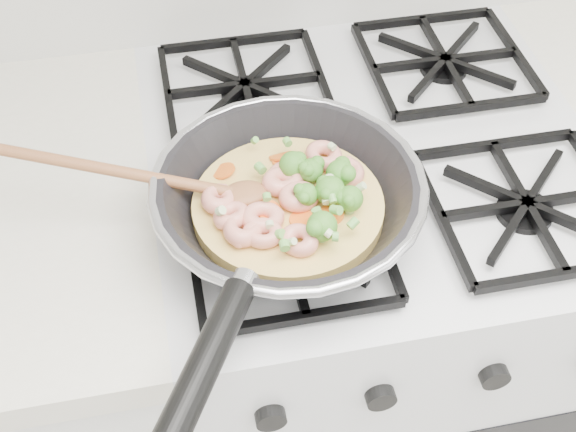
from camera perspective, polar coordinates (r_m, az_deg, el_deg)
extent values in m
cube|color=silver|center=(1.39, 4.81, -8.98)|extent=(0.60, 0.60, 0.90)
cube|color=black|center=(1.04, 6.39, 5.31)|extent=(0.56, 0.56, 0.02)
torus|color=#B7B7BF|center=(0.88, 0.00, 2.28)|extent=(0.32, 0.32, 0.01)
cylinder|color=black|center=(0.73, -6.30, -11.06)|extent=(0.13, 0.19, 0.03)
cylinder|color=#EAC665|center=(0.90, 0.00, 0.67)|extent=(0.22, 0.22, 0.02)
ellipsoid|color=#985C37|center=(0.89, -3.20, 1.68)|extent=(0.06, 0.05, 0.02)
cylinder|color=#985C37|center=(0.91, -12.54, 3.25)|extent=(0.26, 0.09, 0.06)
torus|color=#E69F88|center=(0.84, 0.82, -1.81)|extent=(0.07, 0.07, 0.03)
torus|color=#E69F88|center=(0.87, -4.18, 0.01)|extent=(0.06, 0.06, 0.02)
torus|color=#E69F88|center=(0.89, -5.13, 1.24)|extent=(0.07, 0.07, 0.03)
torus|color=#E69F88|center=(0.87, -1.89, -0.14)|extent=(0.05, 0.05, 0.02)
torus|color=#E69F88|center=(0.85, -1.86, -1.27)|extent=(0.05, 0.05, 0.02)
torus|color=#E69F88|center=(0.91, -0.54, 2.52)|extent=(0.06, 0.06, 0.02)
torus|color=#E69F88|center=(0.94, 2.66, 4.44)|extent=(0.07, 0.07, 0.02)
torus|color=#E69F88|center=(0.91, -0.23, 2.75)|extent=(0.07, 0.07, 0.02)
torus|color=#E69F88|center=(0.89, 0.82, 1.43)|extent=(0.06, 0.06, 0.02)
torus|color=#E69F88|center=(0.92, 4.36, 3.23)|extent=(0.07, 0.06, 0.03)
torus|color=#E69F88|center=(0.86, -3.33, -0.95)|extent=(0.07, 0.07, 0.03)
ellipsoid|color=#509530|center=(0.90, 3.85, 3.18)|extent=(0.04, 0.04, 0.03)
ellipsoid|color=#509530|center=(0.88, 3.11, 1.87)|extent=(0.05, 0.05, 0.03)
ellipsoid|color=#509530|center=(0.91, 1.69, 3.37)|extent=(0.04, 0.04, 0.03)
ellipsoid|color=#509530|center=(0.88, 1.36, 1.58)|extent=(0.03, 0.03, 0.03)
ellipsoid|color=#509530|center=(0.88, 4.59, 1.28)|extent=(0.04, 0.04, 0.03)
ellipsoid|color=#509530|center=(0.84, 2.52, -0.75)|extent=(0.04, 0.04, 0.03)
ellipsoid|color=#509530|center=(0.91, 0.37, 3.78)|extent=(0.04, 0.04, 0.03)
cylinder|color=orange|center=(0.88, 3.22, 0.11)|extent=(0.04, 0.04, 0.00)
cylinder|color=orange|center=(0.89, -1.40, 0.36)|extent=(0.03, 0.03, 0.00)
cylinder|color=orange|center=(0.94, 1.50, 3.90)|extent=(0.03, 0.03, 0.00)
cylinder|color=orange|center=(0.95, -0.46, 4.46)|extent=(0.04, 0.04, 0.01)
cylinder|color=orange|center=(0.92, -0.60, 2.85)|extent=(0.04, 0.04, 0.01)
cylinder|color=orange|center=(0.93, -4.76, 3.33)|extent=(0.03, 0.04, 0.01)
cylinder|color=orange|center=(0.94, -0.41, 4.09)|extent=(0.03, 0.03, 0.00)
cylinder|color=orange|center=(0.88, -1.28, 0.02)|extent=(0.04, 0.04, 0.01)
cylinder|color=orange|center=(0.90, 0.94, 1.53)|extent=(0.03, 0.03, 0.01)
cylinder|color=orange|center=(0.88, 1.05, -0.23)|extent=(0.03, 0.03, 0.00)
cylinder|color=#66AE45|center=(0.86, 3.57, 0.45)|extent=(0.01, 0.01, 0.01)
cylinder|color=beige|center=(0.86, -4.98, 0.39)|extent=(0.01, 0.01, 0.01)
cylinder|color=beige|center=(0.87, 2.83, 1.15)|extent=(0.01, 0.01, 0.01)
cylinder|color=#66AE45|center=(0.85, 2.19, 0.19)|extent=(0.01, 0.01, 0.01)
cylinder|color=beige|center=(0.93, 3.25, 5.12)|extent=(0.01, 0.01, 0.01)
cylinder|color=#66AE45|center=(0.91, -2.06, 3.54)|extent=(0.01, 0.01, 0.01)
cylinder|color=#66AE45|center=(0.87, -1.57, 1.41)|extent=(0.01, 0.01, 0.01)
cylinder|color=#66AE45|center=(0.94, -0.05, 5.47)|extent=(0.01, 0.01, 0.01)
cylinder|color=beige|center=(0.85, -1.35, -0.65)|extent=(0.01, 0.01, 0.01)
cylinder|color=#66AE45|center=(0.82, -0.26, -2.18)|extent=(0.01, 0.01, 0.01)
cylinder|color=#66AE45|center=(0.83, 3.49, -1.52)|extent=(0.01, 0.01, 0.01)
cylinder|color=beige|center=(0.83, 3.02, -1.29)|extent=(0.01, 0.01, 0.01)
cylinder|color=#66AE45|center=(0.85, 4.81, -0.53)|extent=(0.01, 0.01, 0.01)
cylinder|color=#66AE45|center=(0.84, -0.56, -1.34)|extent=(0.01, 0.01, 0.01)
cylinder|color=#66AE45|center=(0.95, -2.46, 5.58)|extent=(0.01, 0.01, 0.01)
cylinder|color=beige|center=(0.83, 0.29, -1.90)|extent=(0.01, 0.01, 0.01)
cylinder|color=#66AE45|center=(0.87, 3.29, 1.27)|extent=(0.01, 0.01, 0.01)
cylinder|color=beige|center=(0.88, 3.09, 2.60)|extent=(0.01, 0.01, 0.01)
cylinder|color=beige|center=(0.89, 5.39, 2.13)|extent=(0.01, 0.01, 0.01)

